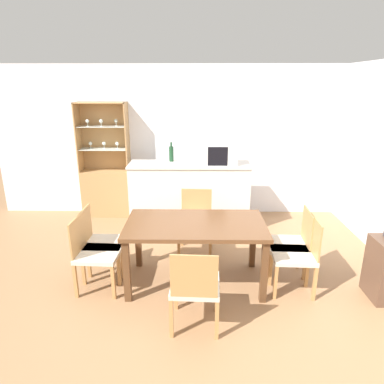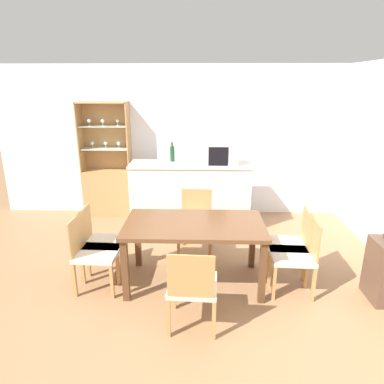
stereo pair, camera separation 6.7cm
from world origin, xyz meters
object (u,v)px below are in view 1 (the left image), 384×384
dining_chair_head_near (195,286)px  dining_chair_side_right_far (291,243)px  display_cabinet (107,184)px  dining_chair_side_right_near (297,254)px  dining_chair_side_left_far (101,242)px  dining_chair_head_far (196,222)px  wine_bottle (171,154)px  microwave (221,154)px  dining_chair_side_left_near (95,253)px  dining_table (195,230)px

dining_chair_head_near → dining_chair_side_right_far: (1.13, 0.91, 0.00)m
dining_chair_head_near → dining_chair_side_right_far: bearing=41.5°
dining_chair_side_right_far → dining_chair_head_near: bearing=131.4°
display_cabinet → dining_chair_side_right_near: size_ratio=2.28×
dining_chair_side_left_far → dining_chair_head_far: same height
wine_bottle → dining_chair_side_left_far: bearing=-113.6°
dining_chair_side_right_far → dining_chair_side_right_near: size_ratio=1.00×
dining_chair_head_far → dining_chair_side_right_near: same height
dining_chair_side_right_far → microwave: microwave is taller
dining_chair_head_far → dining_chair_side_left_near: bearing=42.1°
dining_chair_side_left_far → display_cabinet: bearing=-166.6°
dining_chair_side_left_far → dining_chair_side_right_near: 2.27m
dining_chair_side_right_far → dining_table: bearing=99.2°
dining_chair_side_left_near → dining_chair_side_left_far: bearing=-177.3°
dining_chair_side_left_near → dining_chair_side_right_near: (2.26, -0.00, 0.00)m
dining_table → microwave: microwave is taller
dining_chair_side_right_near → wine_bottle: bearing=40.6°
dining_table → dining_chair_side_right_near: size_ratio=1.83×
display_cabinet → wine_bottle: (1.17, -0.35, 0.61)m
display_cabinet → dining_chair_head_near: 3.33m
dining_chair_side_left_far → dining_chair_head_far: 1.30m
dining_chair_head_near → dining_chair_side_right_near: bearing=32.5°
dining_table → wine_bottle: size_ratio=5.10×
dining_chair_head_near → dining_chair_head_far: bearing=92.6°
dining_table → wine_bottle: 1.93m
display_cabinet → microwave: 2.12m
dining_chair_head_near → dining_chair_side_right_near: same height
dining_chair_side_left_near → wine_bottle: (0.74, 1.95, 0.74)m
display_cabinet → dining_chair_side_left_far: bearing=-78.1°
display_cabinet → dining_chair_side_right_far: 3.37m
dining_chair_head_far → dining_chair_side_right_near: size_ratio=1.00×
display_cabinet → dining_chair_side_right_near: bearing=-40.6°
dining_chair_side_right_far → wine_bottle: (-1.52, 1.69, 0.74)m
dining_chair_head_far → wine_bottle: bearing=-66.0°
dining_table → dining_chair_head_near: 0.81m
dining_chair_side_right_far → dining_chair_side_right_near: 0.26m
display_cabinet → wine_bottle: bearing=-16.7°
dining_chair_head_near → dining_chair_side_right_far: size_ratio=1.00×
dining_chair_side_left_far → dining_chair_side_left_near: size_ratio=1.00×
dining_chair_side_left_near → dining_chair_head_near: (1.13, -0.65, 0.00)m
dining_chair_head_far → display_cabinet: bearing=-38.4°
dining_chair_side_left_far → dining_chair_side_left_near: bearing=1.5°
dining_chair_side_left_far → dining_chair_side_right_far: same height
dining_chair_side_left_near → microwave: size_ratio=1.86×
dining_table → dining_chair_side_left_far: (-1.13, 0.13, -0.22)m
dining_chair_side_left_near → dining_chair_head_near: bearing=62.7°
wine_bottle → dining_chair_side_right_near: bearing=-52.1°
dining_table → dining_chair_side_right_far: size_ratio=1.83×
display_cabinet → dining_chair_side_right_far: (2.68, -2.04, -0.13)m
dining_chair_side_left_far → wine_bottle: bearing=157.9°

